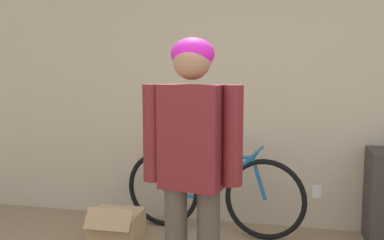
% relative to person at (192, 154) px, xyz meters
% --- Properties ---
extents(wall_back, '(8.00, 0.07, 2.60)m').
position_rel_person_xyz_m(wall_back, '(0.26, 1.73, 0.29)').
color(wall_back, beige).
rests_on(wall_back, ground_plane).
extents(person, '(0.59, 0.26, 1.67)m').
position_rel_person_xyz_m(person, '(0.00, 0.00, 0.00)').
color(person, '#4C4238').
rests_on(person, ground_plane).
extents(bicycle, '(1.67, 0.46, 0.79)m').
position_rel_person_xyz_m(bicycle, '(-0.13, 1.39, -0.63)').
color(bicycle, black).
rests_on(bicycle, ground_plane).
extents(cardboard_box, '(0.43, 0.42, 0.31)m').
position_rel_person_xyz_m(cardboard_box, '(-0.92, 1.08, -0.88)').
color(cardboard_box, tan).
rests_on(cardboard_box, ground_plane).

